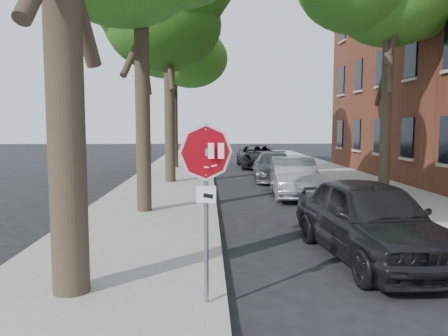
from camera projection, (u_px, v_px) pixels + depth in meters
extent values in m
plane|color=black|center=(254.00, 309.00, 6.41)|extent=(120.00, 120.00, 0.00)
cube|color=gray|center=(164.00, 189.00, 18.25)|extent=(4.00, 55.00, 0.12)
cube|color=gray|center=(364.00, 188.00, 18.57)|extent=(4.00, 55.00, 0.12)
cube|color=#9E9384|center=(213.00, 188.00, 18.33)|extent=(0.12, 55.00, 0.13)
cube|color=#9E9384|center=(317.00, 188.00, 18.49)|extent=(0.12, 55.00, 0.13)
cylinder|color=gray|center=(206.00, 215.00, 6.25)|extent=(0.06, 0.06, 2.60)
cube|color=#99999E|center=(206.00, 152.00, 6.13)|extent=(0.05, 0.06, 0.10)
cylinder|color=#99999E|center=(206.00, 152.00, 6.13)|extent=(0.76, 0.32, 0.82)
cylinder|color=white|center=(206.00, 152.00, 6.12)|extent=(0.76, 0.32, 0.82)
cylinder|color=#B30612|center=(206.00, 152.00, 6.11)|extent=(0.68, 0.29, 0.74)
cube|color=white|center=(191.00, 151.00, 6.09)|extent=(0.08, 0.00, 0.22)
cube|color=white|center=(201.00, 151.00, 6.10)|extent=(0.08, 0.00, 0.22)
cube|color=white|center=(211.00, 151.00, 6.10)|extent=(0.08, 0.00, 0.22)
cube|color=white|center=(221.00, 151.00, 6.11)|extent=(0.08, 0.00, 0.22)
cube|color=silver|center=(198.00, 166.00, 6.11)|extent=(0.08, 0.00, 0.03)
cube|color=silver|center=(206.00, 167.00, 6.12)|extent=(0.08, 0.00, 0.03)
cube|color=silver|center=(214.00, 166.00, 6.12)|extent=(0.08, 0.00, 0.03)
cube|color=white|center=(206.00, 194.00, 6.18)|extent=(0.28, 0.02, 0.24)
cube|color=black|center=(208.00, 196.00, 6.17)|extent=(0.15, 0.00, 0.08)
cylinder|color=black|center=(142.00, 51.00, 12.81)|extent=(0.44, 0.44, 9.50)
cylinder|color=black|center=(169.00, 72.00, 19.75)|extent=(0.48, 0.48, 10.00)
ellipsoid|color=#0C420C|center=(168.00, 8.00, 19.48)|extent=(4.62, 4.62, 3.70)
ellipsoid|color=#0C420C|center=(152.00, 22.00, 20.33)|extent=(4.20, 4.20, 3.36)
cylinder|color=black|center=(174.00, 94.00, 26.75)|extent=(0.40, 0.40, 9.00)
ellipsoid|color=#1F5A14|center=(174.00, 52.00, 26.51)|extent=(4.16, 4.16, 3.33)
ellipsoid|color=#1F5A14|center=(189.00, 35.00, 25.89)|extent=(3.40, 3.40, 2.72)
ellipsoid|color=#1F5A14|center=(163.00, 60.00, 27.27)|extent=(3.78, 3.78, 3.02)
cylinder|color=black|center=(388.00, 73.00, 16.14)|extent=(0.40, 0.40, 9.00)
ellipsoid|color=#1F5A14|center=(390.00, 3.00, 15.90)|extent=(4.16, 4.16, 3.33)
ellipsoid|color=#1F5A14|center=(362.00, 19.00, 16.66)|extent=(3.78, 3.78, 3.02)
imported|color=black|center=(370.00, 219.00, 8.82)|extent=(2.37, 4.94, 1.63)
imported|color=#97979E|center=(293.00, 177.00, 16.64)|extent=(1.89, 4.57, 1.47)
imported|color=#525157|center=(274.00, 166.00, 21.57)|extent=(2.27, 4.89, 1.38)
imported|color=black|center=(258.00, 156.00, 28.16)|extent=(2.52, 5.32, 1.47)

